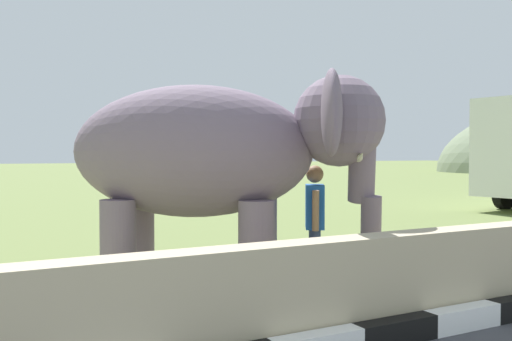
% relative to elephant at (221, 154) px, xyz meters
% --- Properties ---
extents(barrier_parapet, '(28.00, 0.36, 1.00)m').
position_rel_elephant_xyz_m(barrier_parapet, '(-1.07, -2.27, -1.31)').
color(barrier_parapet, tan).
rests_on(barrier_parapet, ground_plane).
extents(elephant, '(3.95, 3.53, 2.81)m').
position_rel_elephant_xyz_m(elephant, '(0.00, 0.00, 0.00)').
color(elephant, slate).
rests_on(elephant, ground_plane).
extents(person_handler, '(0.43, 0.61, 1.66)m').
position_rel_elephant_xyz_m(person_handler, '(1.18, -0.40, -0.88)').
color(person_handler, navy).
rests_on(person_handler, ground_plane).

